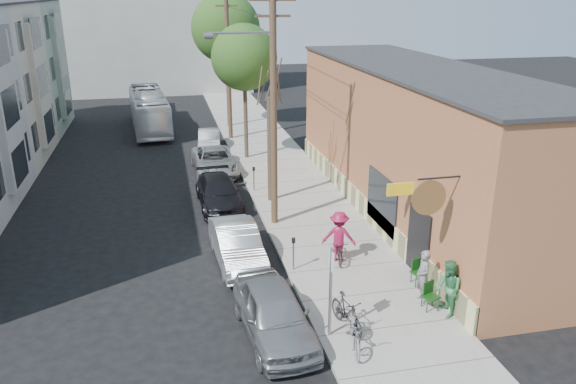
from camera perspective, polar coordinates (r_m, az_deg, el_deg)
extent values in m
plane|color=black|center=(20.06, -5.64, -9.16)|extent=(120.00, 120.00, 0.00)
cube|color=#9E9992|center=(30.67, -0.39, 1.56)|extent=(4.50, 58.00, 0.15)
cube|color=#9F5E3B|center=(25.79, 12.91, 4.86)|extent=(5.00, 20.00, 6.50)
cube|color=#2B2B2D|center=(25.17, 13.49, 12.14)|extent=(5.20, 20.20, 0.12)
cube|color=#E3DC8E|center=(25.66, 7.35, -1.21)|extent=(0.10, 20.00, 1.10)
cube|color=black|center=(20.29, 13.12, -5.15)|extent=(0.10, 1.60, 2.60)
cube|color=black|center=(23.11, 9.51, -0.94)|extent=(0.08, 3.00, 2.20)
cylinder|color=brown|center=(17.11, 14.11, -0.57)|extent=(1.10, 0.06, 1.10)
cube|color=yellow|center=(20.10, 11.34, 0.29)|extent=(1.00, 0.08, 0.45)
cube|color=beige|center=(36.58, -24.45, 9.93)|extent=(1.10, 3.20, 7.00)
cube|color=#93A087|center=(44.91, -26.05, 11.24)|extent=(6.00, 8.00, 9.00)
cube|color=#93A087|center=(44.38, -22.55, 11.65)|extent=(1.10, 3.20, 7.00)
cube|color=#ADADA8|center=(59.57, -13.20, 15.78)|extent=(18.00, 8.00, 12.00)
cube|color=slate|center=(16.33, 4.34, -10.13)|extent=(0.07, 0.07, 2.80)
cube|color=silver|center=(15.85, 4.43, -7.00)|extent=(0.02, 0.45, 0.60)
cylinder|color=slate|center=(20.29, 0.56, -6.47)|extent=(0.06, 0.06, 1.10)
cylinder|color=black|center=(20.03, 0.56, -4.93)|extent=(0.14, 0.14, 0.18)
cylinder|color=slate|center=(28.21, -3.48, 1.21)|extent=(0.06, 0.06, 1.10)
cylinder|color=black|center=(28.02, -3.50, 2.37)|extent=(0.14, 0.14, 0.18)
cylinder|color=#503A28|center=(23.05, -1.47, 8.46)|extent=(0.28, 0.28, 10.00)
cube|color=#503A28|center=(22.60, -1.57, 18.96)|extent=(1.80, 0.12, 0.12)
cube|color=#503A28|center=(22.61, -1.56, 17.44)|extent=(1.40, 0.10, 0.10)
cylinder|color=slate|center=(22.31, -8.09, 15.43)|extent=(0.35, 0.24, 0.24)
cylinder|color=#503A28|center=(37.94, -6.09, 12.85)|extent=(0.28, 0.28, 10.00)
cube|color=#503A28|center=(37.68, -6.30, 18.29)|extent=(1.40, 0.10, 0.10)
cylinder|color=#44392C|center=(26.35, -1.86, 4.29)|extent=(0.24, 0.24, 4.97)
cylinder|color=#44392C|center=(33.54, -4.34, 8.16)|extent=(0.24, 0.24, 5.57)
sphere|color=#31591F|center=(33.05, -4.48, 13.49)|extent=(3.80, 3.80, 3.80)
cylinder|color=#44392C|center=(41.94, -6.16, 11.16)|extent=(0.24, 0.24, 6.59)
sphere|color=#31591F|center=(41.55, -6.35, 16.22)|extent=(4.87, 4.87, 4.87)
imported|color=slate|center=(18.69, 13.54, -8.32)|extent=(0.49, 0.69, 1.79)
imported|color=#307948|center=(18.13, 15.97, -9.42)|extent=(0.85, 1.00, 1.83)
imported|color=maroon|center=(20.87, 5.20, -4.51)|extent=(1.43, 1.14, 1.94)
imported|color=black|center=(21.09, 5.15, -5.83)|extent=(0.85, 1.73, 0.87)
imported|color=black|center=(17.09, 5.98, -12.08)|extent=(0.87, 1.85, 1.07)
imported|color=slate|center=(16.36, 6.80, -13.82)|extent=(1.03, 2.03, 1.02)
imported|color=#919498|center=(16.82, -1.42, -12.20)|extent=(2.17, 4.64, 1.54)
imported|color=#B0B6B8|center=(21.12, -5.19, -5.35)|extent=(1.80, 4.54, 1.47)
imported|color=black|center=(26.63, -7.04, -0.09)|extent=(2.06, 4.77, 1.37)
imported|color=#A5A9AD|center=(31.69, -7.48, 3.15)|extent=(2.43, 4.99, 1.37)
imported|color=gray|center=(36.42, -7.99, 5.25)|extent=(1.70, 3.98, 1.28)
imported|color=white|center=(42.66, -13.93, 8.06)|extent=(3.13, 10.26, 2.82)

